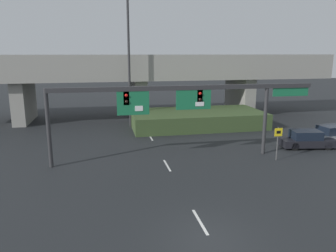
{
  "coord_description": "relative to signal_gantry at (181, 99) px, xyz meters",
  "views": [
    {
      "loc": [
        -4.19,
        -12.04,
        7.71
      ],
      "look_at": [
        0.0,
        9.05,
        2.91
      ],
      "focal_mm": 35.0,
      "sensor_mm": 36.0,
      "label": 1
    }
  ],
  "objects": [
    {
      "name": "overpass_bridge",
      "position": [
        -1.25,
        16.83,
        0.7
      ],
      "size": [
        46.21,
        8.33,
        7.55
      ],
      "color": "gray",
      "rests_on": "ground"
    },
    {
      "name": "parked_sedan_mid_right",
      "position": [
        14.33,
        1.99,
        -3.83
      ],
      "size": [
        4.48,
        2.35,
        1.5
      ],
      "rotation": [
        0.0,
        0.0,
        0.12
      ],
      "color": "gray",
      "rests_on": "ground"
    },
    {
      "name": "ground_plane",
      "position": [
        -1.25,
        -10.63,
        -4.51
      ],
      "size": [
        160.0,
        160.0,
        0.0
      ],
      "primitive_type": "plane",
      "color": "black"
    },
    {
      "name": "speed_limit_sign",
      "position": [
        6.86,
        -1.71,
        -2.89
      ],
      "size": [
        0.6,
        0.11,
        2.49
      ],
      "color": "#4C4C4C",
      "rests_on": "ground"
    },
    {
      "name": "highway_light_pole_near",
      "position": [
        -2.7,
        11.64,
        2.75
      ],
      "size": [
        0.7,
        0.36,
        13.78
      ],
      "color": "#2D2D30",
      "rests_on": "ground"
    },
    {
      "name": "signal_gantry",
      "position": [
        0.0,
        0.0,
        0.0
      ],
      "size": [
        19.51,
        0.44,
        5.45
      ],
      "color": "#2D2D30",
      "rests_on": "ground"
    },
    {
      "name": "parked_sedan_near_right",
      "position": [
        11.03,
        0.89,
        -3.85
      ],
      "size": [
        4.65,
        2.43,
        1.45
      ],
      "rotation": [
        0.0,
        0.0,
        -0.15
      ],
      "color": "black",
      "rests_on": "ground"
    },
    {
      "name": "lane_markings",
      "position": [
        -1.25,
        2.73,
        -4.51
      ],
      "size": [
        0.14,
        42.38,
        0.01
      ],
      "color": "silver",
      "rests_on": "ground"
    },
    {
      "name": "grass_embankment",
      "position": [
        4.31,
        10.5,
        -3.7
      ],
      "size": [
        13.88,
        6.95,
        1.63
      ],
      "color": "#384C28",
      "rests_on": "ground"
    }
  ]
}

